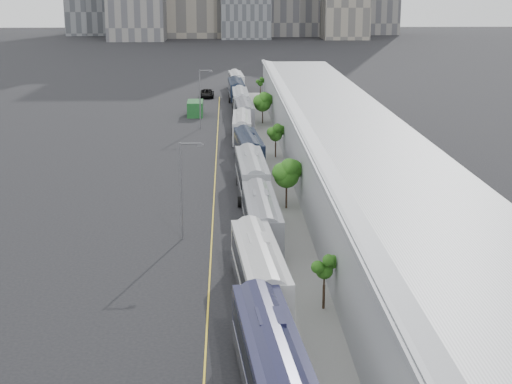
{
  "coord_description": "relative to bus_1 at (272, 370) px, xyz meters",
  "views": [
    {
      "loc": [
        -0.11,
        -17.33,
        20.98
      ],
      "look_at": [
        2.45,
        50.78,
        3.0
      ],
      "focal_mm": 55.0,
      "sensor_mm": 36.0,
      "label": 1
    }
  ],
  "objects": [
    {
      "name": "street_lamp_near",
      "position": [
        -5.9,
        27.17,
        3.17
      ],
      "size": [
        2.04,
        0.22,
        8.41
      ],
      "color": "#59595E",
      "rests_on": "ground"
    },
    {
      "name": "tree_5",
      "position": [
        4.19,
        111.17,
        1.43
      ],
      "size": [
        1.04,
        1.04,
        3.81
      ],
      "color": "black",
      "rests_on": "ground"
    },
    {
      "name": "tree_1",
      "position": [
        4.13,
        11.59,
        1.16
      ],
      "size": [
        1.16,
        1.16,
        3.55
      ],
      "color": "black",
      "rests_on": "ground"
    },
    {
      "name": "street_lamp_far",
      "position": [
        -6.01,
        80.6,
        3.41
      ],
      "size": [
        2.04,
        0.22,
        8.88
      ],
      "color": "#59595E",
      "rests_on": "ground"
    },
    {
      "name": "bus_6",
      "position": [
        -0.11,
        71.21,
        -0.17
      ],
      "size": [
        2.81,
        12.61,
        3.67
      ],
      "rotation": [
        0.0,
        0.0,
        -0.02
      ],
      "color": "silver",
      "rests_on": "ground"
    },
    {
      "name": "bus_5",
      "position": [
        0.42,
        56.02,
        -0.15
      ],
      "size": [
        3.52,
        12.92,
        3.73
      ],
      "rotation": [
        0.0,
        0.0,
        0.07
      ],
      "color": "black",
      "rests_on": "ground"
    },
    {
      "name": "bus_9",
      "position": [
        -0.37,
        111.82,
        -0.12
      ],
      "size": [
        3.11,
        13.09,
        3.8
      ],
      "rotation": [
        0.0,
        0.0,
        0.04
      ],
      "color": "#151E30",
      "rests_on": "ground"
    },
    {
      "name": "bus_1",
      "position": [
        0.0,
        0.0,
        0.0
      ],
      "size": [
        3.95,
        14.11,
        4.07
      ],
      "rotation": [
        0.0,
        0.0,
        0.08
      ],
      "color": "#171834",
      "rests_on": "ground"
    },
    {
      "name": "bus_7",
      "position": [
        0.55,
        84.36,
        -0.17
      ],
      "size": [
        2.89,
        12.6,
        3.66
      ],
      "rotation": [
        0.0,
        0.0,
        0.03
      ],
      "color": "gray",
      "rests_on": "ground"
    },
    {
      "name": "tree_2",
      "position": [
        3.48,
        36.04,
        2.02
      ],
      "size": [
        2.46,
        2.46,
        4.98
      ],
      "color": "black",
      "rests_on": "ground"
    },
    {
      "name": "bus_2",
      "position": [
        -0.08,
        13.5,
        -0.02
      ],
      "size": [
        3.76,
        13.95,
        4.03
      ],
      "rotation": [
        0.0,
        0.0,
        0.07
      ],
      "color": "#B6B6B8",
      "rests_on": "ground"
    },
    {
      "name": "tree_4",
      "position": [
        3.39,
        84.37,
        1.95
      ],
      "size": [
        2.65,
        2.65,
        5.01
      ],
      "color": "black",
      "rests_on": "ground"
    },
    {
      "name": "bus_8",
      "position": [
        0.17,
        97.3,
        -0.13
      ],
      "size": [
        2.88,
        12.9,
        3.76
      ],
      "rotation": [
        0.0,
        0.0,
        0.01
      ],
      "color": "silver",
      "rests_on": "ground"
    },
    {
      "name": "bus_3",
      "position": [
        0.64,
        26.52,
        -0.09
      ],
      "size": [
        3.03,
        13.28,
        3.86
      ],
      "rotation": [
        0.0,
        0.0,
        0.03
      ],
      "color": "slate",
      "rests_on": "ground"
    },
    {
      "name": "depot",
      "position": [
        10.9,
        35.53,
        1.79
      ],
      "size": [
        12.45,
        160.4,
        7.2
      ],
      "color": "gray",
      "rests_on": "ground"
    },
    {
      "name": "lane_line",
      "position": [
        -3.59,
        35.53,
        -1.71
      ],
      "size": [
        0.12,
        160.0,
        0.02
      ],
      "primitive_type": "cube",
      "color": "gold",
      "rests_on": "ground"
    },
    {
      "name": "bus_4",
      "position": [
        0.32,
        41.95,
        -0.02
      ],
      "size": [
        3.24,
        13.85,
        4.02
      ],
      "rotation": [
        0.0,
        0.0,
        0.03
      ],
      "color": "#95989E",
      "rests_on": "ground"
    },
    {
      "name": "sidewalk",
      "position": [
        6.91,
        35.53,
        -1.66
      ],
      "size": [
        10.0,
        170.0,
        0.12
      ],
      "primitive_type": "cube",
      "color": "gray",
      "rests_on": "ground"
    },
    {
      "name": "shipping_container",
      "position": [
        -7.43,
        92.92,
        -0.5
      ],
      "size": [
        2.59,
        5.73,
        2.44
      ],
      "primitive_type": "cube",
      "rotation": [
        0.0,
        0.0,
        0.01
      ],
      "color": "#16481E",
      "rests_on": "ground"
    },
    {
      "name": "tree_3",
      "position": [
        3.87,
        59.28,
        1.5
      ],
      "size": [
        1.68,
        1.68,
        4.09
      ],
      "color": "black",
      "rests_on": "ground"
    },
    {
      "name": "suv",
      "position": [
        -6.01,
        114.84,
        -0.92
      ],
      "size": [
        2.7,
        5.78,
        1.6
      ],
      "primitive_type": "imported",
      "rotation": [
        0.0,
        0.0,
        -0.01
      ],
      "color": "black",
      "rests_on": "ground"
    },
    {
      "name": "bus_10",
      "position": [
        -0.16,
        125.71,
        -0.14
      ],
      "size": [
        3.24,
        12.9,
        3.74
      ],
      "rotation": [
        0.0,
        0.0,
        0.05
      ],
      "color": "white",
      "rests_on": "ground"
    }
  ]
}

